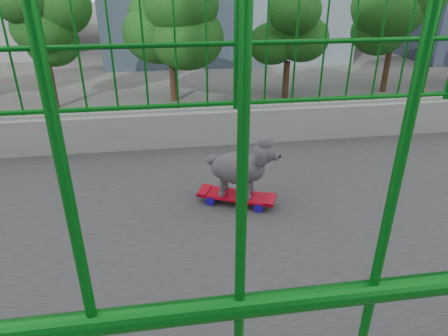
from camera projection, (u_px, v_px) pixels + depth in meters
road at (89, 197)px, 16.48m from camera, size 18.00×90.00×0.02m
street_trees at (125, 33)px, 26.09m from camera, size 5.30×60.40×7.26m
skateboard at (237, 197)px, 2.63m from camera, size 0.34×0.52×0.07m
poodle at (241, 166)px, 2.52m from camera, size 0.30×0.44×0.39m
car_0 at (345, 280)px, 11.00m from camera, size 1.78×4.41×1.50m
car_4 at (357, 117)px, 23.19m from camera, size 1.80×4.48×1.53m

